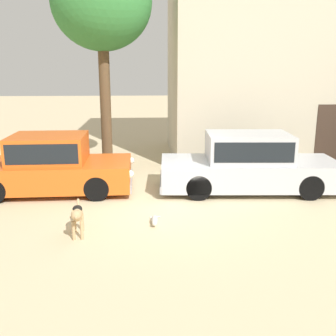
{
  "coord_description": "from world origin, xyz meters",
  "views": [
    {
      "loc": [
        -0.36,
        -8.72,
        3.18
      ],
      "look_at": [
        0.16,
        0.2,
        0.9
      ],
      "focal_mm": 41.57,
      "sensor_mm": 36.0,
      "label": 1
    }
  ],
  "objects_px": {
    "parked_sedan_second": "(249,163)",
    "stray_cat": "(155,220)",
    "acacia_tree_left": "(102,4)",
    "stray_dog_spotted": "(77,214)",
    "parked_sedan_nearest": "(51,164)"
  },
  "relations": [
    {
      "from": "stray_dog_spotted",
      "to": "acacia_tree_left",
      "type": "bearing_deg",
      "value": 172.13
    },
    {
      "from": "stray_cat",
      "to": "parked_sedan_second",
      "type": "bearing_deg",
      "value": 131.52
    },
    {
      "from": "stray_dog_spotted",
      "to": "acacia_tree_left",
      "type": "xyz_separation_m",
      "value": [
        0.1,
        5.28,
        4.59
      ]
    },
    {
      "from": "stray_dog_spotted",
      "to": "acacia_tree_left",
      "type": "height_order",
      "value": "acacia_tree_left"
    },
    {
      "from": "parked_sedan_nearest",
      "to": "stray_cat",
      "type": "distance_m",
      "value": 3.63
    },
    {
      "from": "parked_sedan_second",
      "to": "parked_sedan_nearest",
      "type": "bearing_deg",
      "value": -178.93
    },
    {
      "from": "parked_sedan_second",
      "to": "stray_dog_spotted",
      "type": "xyz_separation_m",
      "value": [
        -4.06,
        -2.75,
        -0.3
      ]
    },
    {
      "from": "acacia_tree_left",
      "to": "parked_sedan_nearest",
      "type": "bearing_deg",
      "value": -118.11
    },
    {
      "from": "parked_sedan_second",
      "to": "stray_cat",
      "type": "distance_m",
      "value": 3.44
    },
    {
      "from": "parked_sedan_second",
      "to": "acacia_tree_left",
      "type": "xyz_separation_m",
      "value": [
        -3.96,
        2.53,
        4.29
      ]
    },
    {
      "from": "stray_dog_spotted",
      "to": "parked_sedan_nearest",
      "type": "bearing_deg",
      "value": -165.38
    },
    {
      "from": "parked_sedan_nearest",
      "to": "stray_cat",
      "type": "xyz_separation_m",
      "value": [
        2.65,
        -2.39,
        -0.67
      ]
    },
    {
      "from": "stray_dog_spotted",
      "to": "stray_cat",
      "type": "relative_size",
      "value": 1.62
    },
    {
      "from": "stray_cat",
      "to": "acacia_tree_left",
      "type": "height_order",
      "value": "acacia_tree_left"
    },
    {
      "from": "parked_sedan_nearest",
      "to": "parked_sedan_second",
      "type": "distance_m",
      "value": 5.22
    }
  ]
}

